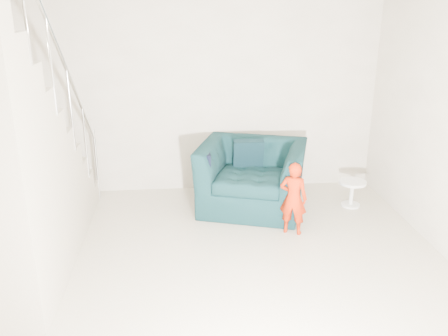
% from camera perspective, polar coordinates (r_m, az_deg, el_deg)
% --- Properties ---
extents(floor, '(5.50, 5.50, 0.00)m').
position_cam_1_polar(floor, '(4.70, -0.39, -14.88)').
color(floor, tan).
rests_on(floor, ground).
extents(back_wall, '(5.00, 0.00, 5.00)m').
position_cam_1_polar(back_wall, '(6.74, -2.60, 8.38)').
color(back_wall, '#AA9E8A').
rests_on(back_wall, floor).
extents(armchair, '(1.65, 1.54, 0.88)m').
position_cam_1_polar(armchair, '(6.31, 3.39, -1.01)').
color(armchair, black).
rests_on(armchair, floor).
extents(toddler, '(0.38, 0.33, 0.89)m').
position_cam_1_polar(toddler, '(5.66, 8.34, -3.64)').
color(toddler, '#A70705').
rests_on(toddler, floor).
extents(side_table, '(0.36, 0.36, 0.36)m').
position_cam_1_polar(side_table, '(6.63, 15.14, -2.48)').
color(side_table, silver).
rests_on(side_table, floor).
extents(staircase, '(1.02, 3.03, 3.62)m').
position_cam_1_polar(staircase, '(5.01, -24.50, -2.24)').
color(staircase, '#ADA089').
rests_on(staircase, floor).
extents(cushion, '(0.41, 0.20, 0.41)m').
position_cam_1_polar(cushion, '(6.46, 2.92, 1.75)').
color(cushion, black).
rests_on(cushion, armchair).
extents(throw, '(0.05, 0.53, 0.60)m').
position_cam_1_polar(throw, '(6.15, -1.98, -0.46)').
color(throw, black).
rests_on(throw, armchair).
extents(phone, '(0.02, 0.05, 0.10)m').
position_cam_1_polar(phone, '(5.54, 9.25, -0.49)').
color(phone, black).
rests_on(phone, toddler).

